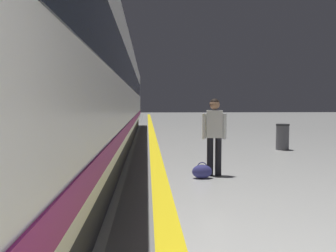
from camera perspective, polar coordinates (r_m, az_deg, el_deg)
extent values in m
cube|color=yellow|center=(10.29, -2.05, -5.27)|extent=(0.36, 80.00, 0.01)
cube|color=slate|center=(10.29, -4.16, -5.29)|extent=(0.72, 80.00, 0.01)
cube|color=#38383D|center=(8.77, -16.37, -4.74)|extent=(2.67, 32.35, 0.70)
cube|color=white|center=(8.69, -16.59, 7.09)|extent=(2.90, 33.69, 2.90)
cylinder|color=white|center=(8.88, -16.77, 16.14)|extent=(2.84, 33.02, 2.84)
cube|color=black|center=(8.71, -16.64, 9.39)|extent=(2.93, 31.67, 0.80)
cube|color=#8C1966|center=(8.69, -16.45, -0.50)|extent=(2.94, 33.02, 0.24)
cube|color=gray|center=(13.93, -17.76, 4.75)|extent=(0.02, 0.90, 2.00)
cylinder|color=black|center=(7.77, 7.07, -5.10)|extent=(0.14, 0.14, 0.86)
cylinder|color=black|center=(7.78, 8.43, -5.10)|extent=(0.14, 0.14, 0.86)
cube|color=silver|center=(7.69, 7.80, 0.33)|extent=(0.37, 0.25, 0.61)
cylinder|color=silver|center=(7.69, 6.12, -0.04)|extent=(0.09, 0.09, 0.57)
cylinder|color=silver|center=(7.72, 9.46, -0.06)|extent=(0.09, 0.09, 0.57)
sphere|color=#A37556|center=(7.68, 7.83, 3.61)|extent=(0.23, 0.23, 0.23)
sphere|color=black|center=(7.68, 7.83, 3.80)|extent=(0.21, 0.21, 0.21)
ellipsoid|color=navy|center=(7.49, 5.74, -7.61)|extent=(0.44, 0.26, 0.30)
torus|color=navy|center=(7.47, 5.75, -6.86)|extent=(0.22, 0.02, 0.22)
cylinder|color=#4C4C51|center=(12.58, 18.65, -1.88)|extent=(0.44, 0.44, 0.85)
cylinder|color=#262628|center=(12.55, 18.69, 0.19)|extent=(0.46, 0.46, 0.06)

